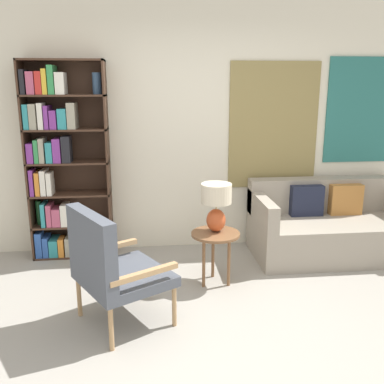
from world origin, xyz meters
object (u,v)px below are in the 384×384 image
armchair (109,263)px  table_lamp (216,202)px  couch (329,227)px  side_table (215,239)px  bookshelf (60,161)px

armchair → table_lamp: (0.93, 0.68, 0.26)m
couch → side_table: couch is taller
side_table → table_lamp: size_ratio=1.11×
armchair → side_table: size_ratio=1.87×
bookshelf → table_lamp: (1.53, -0.81, -0.27)m
bookshelf → side_table: 1.85m
couch → table_lamp: 1.53m
armchair → side_table: (0.92, 0.64, -0.09)m
armchair → table_lamp: bearing=36.5°
couch → side_table: bearing=-156.5°
couch → bookshelf: bearing=174.8°
table_lamp → side_table: bearing=-102.6°
bookshelf → couch: 2.98m
bookshelf → couch: size_ratio=1.24×
armchair → side_table: bearing=35.1°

